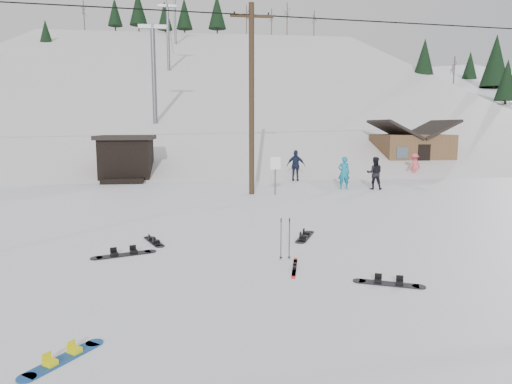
{
  "coord_description": "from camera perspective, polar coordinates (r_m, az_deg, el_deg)",
  "views": [
    {
      "loc": [
        -0.54,
        -8.05,
        3.33
      ],
      "look_at": [
        1.1,
        5.12,
        1.4
      ],
      "focal_mm": 32.0,
      "sensor_mm": 36.0,
      "label": 1
    }
  ],
  "objects": [
    {
      "name": "board_scatter_b",
      "position": [
        13.57,
        -12.64,
        -6.02
      ],
      "size": [
        0.7,
        1.34,
        0.1
      ],
      "rotation": [
        0.0,
        0.0,
        1.95
      ],
      "color": "black",
      "rests_on": "ground"
    },
    {
      "name": "ski_slope",
      "position": [
        64.89,
        -6.47,
        -5.43
      ],
      "size": [
        60.0,
        85.24,
        65.97
      ],
      "primitive_type": "cube",
      "rotation": [
        0.31,
        0.0,
        0.0
      ],
      "color": "silver",
      "rests_on": "ground"
    },
    {
      "name": "skier_dark",
      "position": [
        24.83,
        14.61,
        2.3
      ],
      "size": [
        0.99,
        0.87,
        1.72
      ],
      "primitive_type": "imported",
      "rotation": [
        0.0,
        0.0,
        2.84
      ],
      "color": "black",
      "rests_on": "ground"
    },
    {
      "name": "ski_poles",
      "position": [
        11.49,
        3.67,
        -5.81
      ],
      "size": [
        0.29,
        0.08,
        1.05
      ],
      "color": "black",
      "rests_on": "ground"
    },
    {
      "name": "hero_skis",
      "position": [
        10.95,
        4.84,
        -9.34
      ],
      "size": [
        0.47,
        1.54,
        0.08
      ],
      "rotation": [
        0.0,
        0.0,
        -0.25
      ],
      "color": "red",
      "rests_on": "ground"
    },
    {
      "name": "cabin",
      "position": [
        35.67,
        18.79,
        4.87
      ],
      "size": [
        5.39,
        4.4,
        3.77
      ],
      "color": "brown",
      "rests_on": "ground"
    },
    {
      "name": "lift_tower_near",
      "position": [
        38.48,
        -12.66,
        14.85
      ],
      "size": [
        2.2,
        0.36,
        8.0
      ],
      "color": "#595B60",
      "rests_on": "ski_slope"
    },
    {
      "name": "skier_pink",
      "position": [
        31.47,
        19.17,
        3.17
      ],
      "size": [
        1.13,
        0.85,
        1.55
      ],
      "primitive_type": "imported",
      "rotation": [
        0.0,
        0.0,
        3.45
      ],
      "color": "#DA4D59",
      "rests_on": "ground"
    },
    {
      "name": "skier_navy",
      "position": [
        27.77,
        5.01,
        3.31
      ],
      "size": [
        1.18,
        0.73,
        1.88
      ],
      "primitive_type": "imported",
      "rotation": [
        0.0,
        0.0,
        2.87
      ],
      "color": "#161D38",
      "rests_on": "ground"
    },
    {
      "name": "board_scatter_f",
      "position": [
        13.88,
        6.14,
        -5.53
      ],
      "size": [
        0.86,
        1.5,
        0.11
      ],
      "rotation": [
        0.0,
        0.0,
        1.13
      ],
      "color": "black",
      "rests_on": "ground"
    },
    {
      "name": "treeline_crest",
      "position": [
        94.11,
        -6.83,
        6.2
      ],
      "size": [
        50.0,
        6.0,
        10.0
      ],
      "primitive_type": null,
      "color": "black",
      "rests_on": "ski_slope"
    },
    {
      "name": "board_scatter_a",
      "position": [
        12.42,
        -16.17,
        -7.47
      ],
      "size": [
        1.6,
        0.78,
        0.12
      ],
      "rotation": [
        0.0,
        0.0,
        0.35
      ],
      "color": "black",
      "rests_on": "ground"
    },
    {
      "name": "treeline_right",
      "position": [
        62.06,
        29.05,
        4.17
      ],
      "size": [
        20.0,
        60.0,
        10.0
      ],
      "primitive_type": null,
      "color": "black",
      "rests_on": "ground"
    },
    {
      "name": "ridge_right",
      "position": [
        71.14,
        25.95,
        -4.19
      ],
      "size": [
        45.66,
        93.98,
        54.59
      ],
      "primitive_type": "cube",
      "rotation": [
        0.21,
        -0.05,
        -0.12
      ],
      "color": "white",
      "rests_on": "ground"
    },
    {
      "name": "hero_snowboard",
      "position": [
        7.5,
        -23.0,
        -18.6
      ],
      "size": [
        0.94,
        1.17,
        0.1
      ],
      "rotation": [
        0.0,
        0.0,
        0.93
      ],
      "color": "#164792",
      "rests_on": "ground"
    },
    {
      "name": "lift_hut",
      "position": [
        29.4,
        -15.87,
        4.13
      ],
      "size": [
        3.4,
        4.1,
        2.75
      ],
      "color": "black",
      "rests_on": "ground"
    },
    {
      "name": "utility_pole",
      "position": [
        22.24,
        -0.56,
        11.76
      ],
      "size": [
        2.0,
        0.26,
        9.0
      ],
      "color": "#3A2819",
      "rests_on": "ground"
    },
    {
      "name": "board_scatter_d",
      "position": [
        10.25,
        16.25,
        -10.88
      ],
      "size": [
        1.39,
        0.78,
        0.1
      ],
      "rotation": [
        0.0,
        0.0,
        -0.42
      ],
      "color": "black",
      "rests_on": "ground"
    },
    {
      "name": "lift_tower_mid",
      "position": [
        59.19,
        -10.94,
        18.88
      ],
      "size": [
        2.2,
        0.36,
        8.0
      ],
      "color": "#595B60",
      "rests_on": "ski_slope"
    },
    {
      "name": "skier_teal",
      "position": [
        24.63,
        10.93,
        2.38
      ],
      "size": [
        0.67,
        0.48,
        1.72
      ],
      "primitive_type": "imported",
      "rotation": [
        0.0,
        0.0,
        3.04
      ],
      "color": "#0E748E",
      "rests_on": "ground"
    },
    {
      "name": "lift_tower_far",
      "position": [
        80.07,
        -10.09,
        20.81
      ],
      "size": [
        2.2,
        0.36,
        8.0
      ],
      "color": "#595B60",
      "rests_on": "ski_slope"
    },
    {
      "name": "trail_sign",
      "position": [
        22.03,
        2.43,
        2.92
      ],
      "size": [
        0.5,
        0.09,
        1.85
      ],
      "color": "#595B60",
      "rests_on": "ground"
    },
    {
      "name": "ground",
      "position": [
        8.73,
        -3.11,
        -14.17
      ],
      "size": [
        200.0,
        200.0,
        0.0
      ],
      "primitive_type": "plane",
      "color": "white",
      "rests_on": "ground"
    }
  ]
}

